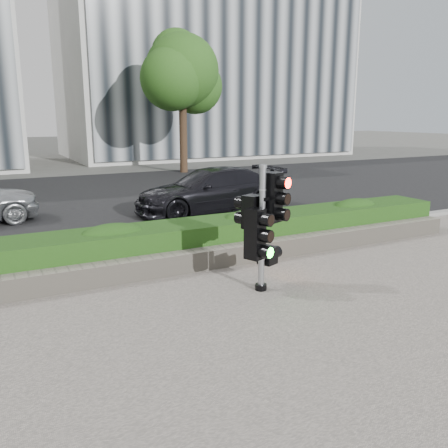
{
  "coord_description": "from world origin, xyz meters",
  "views": [
    {
      "loc": [
        -3.11,
        -5.25,
        2.62
      ],
      "look_at": [
        -0.08,
        0.6,
        1.12
      ],
      "focal_mm": 38.0,
      "sensor_mm": 36.0,
      "label": 1
    }
  ],
  "objects": [
    {
      "name": "stone_wall",
      "position": [
        0.0,
        1.9,
        0.2
      ],
      "size": [
        12.0,
        0.32,
        0.34
      ],
      "primitive_type": "cube",
      "color": "gray",
      "rests_on": "sidewalk"
    },
    {
      "name": "sidewalk",
      "position": [
        0.0,
        -2.5,
        0.01
      ],
      "size": [
        16.0,
        11.0,
        0.03
      ],
      "primitive_type": "cube",
      "color": "#9E9389",
      "rests_on": "ground"
    },
    {
      "name": "curb",
      "position": [
        0.0,
        3.15,
        0.06
      ],
      "size": [
        60.0,
        0.25,
        0.12
      ],
      "primitive_type": "cube",
      "color": "gray",
      "rests_on": "ground"
    },
    {
      "name": "ground",
      "position": [
        0.0,
        0.0,
        0.0
      ],
      "size": [
        120.0,
        120.0,
        0.0
      ],
      "primitive_type": "plane",
      "color": "#51514C",
      "rests_on": "ground"
    },
    {
      "name": "car_dark",
      "position": [
        2.46,
        6.35,
        0.63
      ],
      "size": [
        4.24,
        1.83,
        1.22
      ],
      "primitive_type": "imported",
      "rotation": [
        0.0,
        0.0,
        -1.54
      ],
      "color": "black",
      "rests_on": "road"
    },
    {
      "name": "tree_right",
      "position": [
        5.48,
        15.55,
        4.48
      ],
      "size": [
        4.1,
        3.58,
        6.53
      ],
      "color": "black",
      "rests_on": "ground"
    },
    {
      "name": "hedge",
      "position": [
        0.0,
        2.55,
        0.37
      ],
      "size": [
        12.0,
        1.0,
        0.68
      ],
      "primitive_type": "cube",
      "color": "#347123",
      "rests_on": "sidewalk"
    },
    {
      "name": "building_right",
      "position": [
        11.0,
        25.0,
        6.0
      ],
      "size": [
        18.0,
        10.0,
        12.0
      ],
      "primitive_type": "cube",
      "color": "#B7B7B2",
      "rests_on": "ground"
    },
    {
      "name": "traffic_signal",
      "position": [
        0.54,
        0.59,
        1.08
      ],
      "size": [
        0.69,
        0.62,
        1.91
      ],
      "rotation": [
        0.0,
        0.0,
        0.4
      ],
      "color": "black",
      "rests_on": "sidewalk"
    },
    {
      "name": "road",
      "position": [
        0.0,
        10.0,
        0.01
      ],
      "size": [
        60.0,
        13.0,
        0.02
      ],
      "primitive_type": "cube",
      "color": "black",
      "rests_on": "ground"
    }
  ]
}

